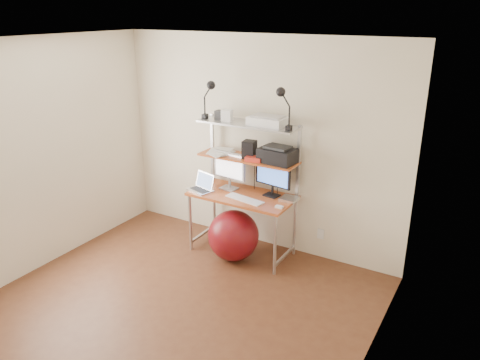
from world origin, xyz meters
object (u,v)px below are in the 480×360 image
object	(u,v)px
laptop	(202,187)
printer	(278,155)
exercise_ball	(233,235)
monitor_black	(273,176)
monitor_silver	(229,168)

from	to	relation	value
laptop	printer	size ratio (longest dim) A/B	0.83
laptop	exercise_ball	bearing A→B (deg)	8.10
monitor_black	laptop	xyz separation A→B (m)	(-0.79, -0.26, -0.19)
monitor_silver	exercise_ball	size ratio (longest dim) A/B	0.82
monitor_silver	exercise_ball	xyz separation A→B (m)	(0.22, -0.28, -0.70)
laptop	monitor_black	bearing A→B (deg)	35.63
laptop	printer	bearing A→B (deg)	33.22
monitor_black	printer	distance (m)	0.27
monitor_silver	laptop	world-z (taller)	monitor_silver
monitor_silver	printer	world-z (taller)	printer
monitor_black	laptop	size ratio (longest dim) A/B	1.34
monitor_silver	monitor_black	world-z (taller)	monitor_silver
laptop	printer	xyz separation A→B (m)	(0.85, 0.25, 0.46)
printer	exercise_ball	xyz separation A→B (m)	(-0.38, -0.32, -0.94)
monitor_silver	exercise_ball	bearing A→B (deg)	-45.88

